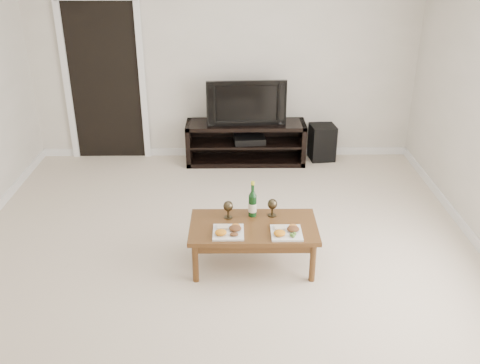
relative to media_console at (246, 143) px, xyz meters
name	(u,v)px	position (x,y,z in m)	size (l,w,h in m)	color
floor	(222,268)	(-0.28, -2.50, -0.28)	(5.50, 5.50, 0.00)	beige
back_wall	(224,61)	(-0.28, 0.27, 1.02)	(5.00, 0.04, 2.60)	silver
doorway	(105,83)	(-1.83, 0.24, 0.75)	(0.90, 0.02, 2.05)	black
media_console	(246,143)	(0.00, 0.00, 0.00)	(1.56, 0.45, 0.55)	black
television	(246,101)	(0.00, 0.00, 0.57)	(1.01, 0.13, 0.58)	black
av_receiver	(249,139)	(0.05, -0.01, 0.05)	(0.40, 0.30, 0.08)	black
subwoofer	(322,142)	(1.03, 0.10, -0.04)	(0.32, 0.32, 0.48)	black
coffee_table	(253,245)	(0.01, -2.44, -0.07)	(1.15, 0.63, 0.42)	#543217
plate_left	(228,230)	(-0.21, -2.58, 0.18)	(0.27, 0.27, 0.07)	white
plate_right	(286,231)	(0.30, -2.60, 0.18)	(0.27, 0.27, 0.07)	white
wine_bottle	(253,199)	(0.01, -2.26, 0.32)	(0.07, 0.07, 0.35)	#0E3313
goblet_left	(228,210)	(-0.21, -2.30, 0.23)	(0.09, 0.09, 0.17)	#39301F
goblet_right	(272,207)	(0.19, -2.27, 0.23)	(0.09, 0.09, 0.17)	#39301F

